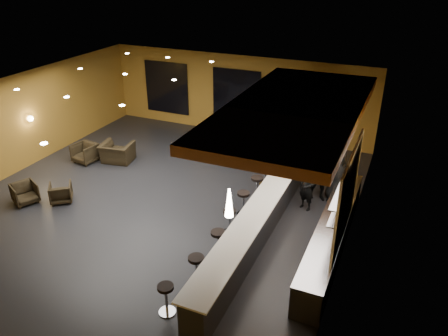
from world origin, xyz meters
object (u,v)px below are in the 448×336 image
at_px(column, 302,129).
at_px(armchair_d, 117,153).
at_px(staff_c, 337,175).
at_px(bar_stool_0, 166,296).
at_px(armchair_a, 25,193).
at_px(armchair_c, 85,153).
at_px(pendant_0, 229,203).
at_px(staff_a, 307,188).
at_px(pendant_2, 290,128).
at_px(bar_stool_1, 196,267).
at_px(armchair_b, 61,192).
at_px(bar_stool_4, 243,201).
at_px(bar_stool_2, 218,241).
at_px(bar_stool_5, 257,185).
at_px(staff_b, 320,176).
at_px(bar_stool_6, 265,172).
at_px(bar_counter, 257,226).
at_px(pendant_1, 265,159).
at_px(prep_counter, 332,235).
at_px(bar_stool_3, 229,218).

bearing_deg(column, armchair_d, -165.00).
xyz_separation_m(staff_c, bar_stool_0, (-2.52, -6.61, -0.43)).
distance_m(armchair_a, armchair_c, 3.27).
distance_m(pendant_0, staff_a, 4.64).
xyz_separation_m(pendant_2, bar_stool_1, (-0.73, -5.29, -1.83)).
relative_size(armchair_b, bar_stool_4, 0.88).
xyz_separation_m(armchair_b, bar_stool_4, (5.77, 1.59, 0.19)).
xyz_separation_m(armchair_d, bar_stool_2, (6.06, -3.89, 0.14)).
bearing_deg(bar_stool_5, staff_b, 23.84).
bearing_deg(bar_stool_6, bar_counter, -75.40).
bearing_deg(bar_stool_2, pendant_0, -52.64).
xyz_separation_m(pendant_0, bar_stool_2, (-0.69, 0.90, -1.83)).
bearing_deg(bar_stool_2, bar_stool_1, -92.29).
height_order(pendant_1, staff_b, pendant_1).
relative_size(prep_counter, pendant_1, 8.57).
xyz_separation_m(column, armchair_b, (-6.61, -5.07, -1.43)).
bearing_deg(bar_stool_2, armchair_d, 147.27).
bearing_deg(bar_stool_3, prep_counter, 8.71).
xyz_separation_m(bar_counter, column, (0.00, 4.60, 1.25)).
distance_m(pendant_1, armchair_c, 8.30).
height_order(prep_counter, bar_stool_5, prep_counter).
bearing_deg(bar_stool_1, staff_b, 71.15).
xyz_separation_m(staff_b, armchair_a, (-8.71, -4.01, -0.53)).
relative_size(armchair_b, bar_stool_3, 0.91).
distance_m(armchair_a, bar_stool_5, 7.56).
relative_size(bar_stool_4, bar_stool_6, 1.01).
relative_size(pendant_2, bar_stool_6, 0.88).
height_order(staff_b, bar_stool_5, staff_b).
xyz_separation_m(bar_stool_1, bar_stool_3, (-0.12, 2.35, -0.03)).
xyz_separation_m(pendant_0, staff_b, (1.08, 5.02, -1.48)).
xyz_separation_m(staff_a, staff_b, (0.22, 0.75, 0.12)).
bearing_deg(staff_b, pendant_2, -174.65).
bearing_deg(bar_stool_3, bar_counter, -4.23).
distance_m(pendant_1, bar_stool_0, 4.42).
height_order(bar_counter, bar_stool_3, bar_counter).
height_order(armchair_d, bar_stool_3, bar_stool_3).
distance_m(column, staff_b, 2.11).
bearing_deg(bar_stool_5, bar_stool_0, -91.46).
xyz_separation_m(bar_counter, staff_a, (0.85, 2.27, 0.25)).
bearing_deg(staff_a, bar_counter, -87.38).
bearing_deg(armchair_a, pendant_1, -52.53).
height_order(pendant_2, bar_stool_3, pendant_2).
relative_size(pendant_0, staff_a, 0.47).
distance_m(armchair_b, bar_stool_5, 6.42).
bearing_deg(staff_a, armchair_b, -136.62).
bearing_deg(armchair_c, pendant_1, -5.30).
distance_m(bar_stool_1, bar_stool_4, 3.41).
xyz_separation_m(armchair_d, bar_stool_3, (5.89, -2.73, 0.11)).
distance_m(staff_a, staff_c, 1.20).
bearing_deg(pendant_1, pendant_0, -90.00).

